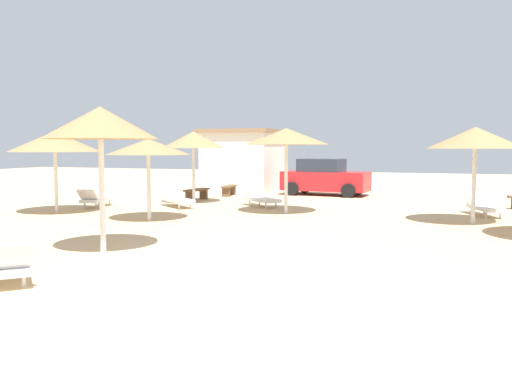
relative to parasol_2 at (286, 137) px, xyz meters
The scene contains 16 objects.
ground_plane 8.93m from the parasol_2, 83.56° to the right, with size 80.00×80.00×0.00m, color #D1B284.
parasol_2 is the anchor object (origin of this frame).
parasol_3 7.88m from the parasol_2, 160.48° to the right, with size 3.05×3.05×2.79m.
parasol_4 4.88m from the parasol_2, 156.91° to the left, with size 2.53×2.53×2.89m.
parasol_5 5.92m from the parasol_2, ahead, with size 2.72×2.72×2.85m.
parasol_8 4.68m from the parasol_2, 136.87° to the right, with size 2.55×2.55×2.51m.
parasol_9 7.99m from the parasol_2, 102.15° to the right, with size 2.42×2.42×3.11m.
lounger_1 10.86m from the parasol_2, 98.64° to the right, with size 1.78×1.74×0.80m.
lounger_2 3.25m from the parasol_2, 131.97° to the left, with size 1.86×1.68×0.75m.
lounger_3 7.67m from the parasol_2, behind, with size 1.03×1.97×0.74m.
lounger_4 5.04m from the parasol_2, behind, with size 1.90×1.68×0.61m.
lounger_5 6.92m from the parasol_2, 15.37° to the left, with size 1.24×1.98×0.76m.
bench_1 7.38m from the parasol_2, 129.40° to the left, with size 0.62×1.54×0.49m.
bench_2 6.24m from the parasol_2, 148.20° to the left, with size 0.55×1.53×0.49m.
parked_car 7.62m from the parasol_2, 92.97° to the left, with size 4.13×2.25×1.72m.
beach_cabana 10.31m from the parasol_2, 119.46° to the left, with size 3.88×4.37×3.18m.
Camera 1 is at (4.38, -8.73, 2.25)m, focal length 37.26 mm.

